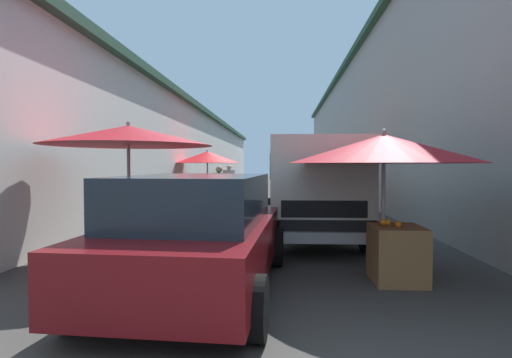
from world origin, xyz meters
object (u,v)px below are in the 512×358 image
fruit_stall_far_left (385,161)px  delivery_truck (315,192)px  fruit_stall_near_right (208,162)px  hatchback_car (199,233)px  fruit_stall_mid_lane (130,149)px  vendor_by_crates (219,187)px  fruit_stall_near_left (327,161)px  parked_scooter (190,203)px  plastic_stool (393,238)px  vendor_in_shade (229,180)px

fruit_stall_far_left → delivery_truck: 2.50m
fruit_stall_near_right → hatchback_car: fruit_stall_near_right is taller
fruit_stall_mid_lane → vendor_by_crates: size_ratio=1.80×
fruit_stall_near_right → hatchback_car: (-10.72, -1.94, -0.98)m
fruit_stall_near_right → fruit_stall_mid_lane: fruit_stall_mid_lane is taller
vendor_by_crates → fruit_stall_mid_lane: bearing=174.6°
fruit_stall_far_left → fruit_stall_mid_lane: fruit_stall_mid_lane is taller
vendor_by_crates → fruit_stall_near_left: bearing=-87.2°
fruit_stall_near_right → vendor_by_crates: size_ratio=1.66×
fruit_stall_mid_lane → fruit_stall_near_right: bearing=2.8°
fruit_stall_near_right → hatchback_car: 10.93m
parked_scooter → plastic_stool: parked_scooter is taller
fruit_stall_near_left → plastic_stool: fruit_stall_near_left is taller
fruit_stall_near_left → fruit_stall_mid_lane: bearing=146.7°
hatchback_car → parked_scooter: bearing=14.3°
fruit_stall_near_right → vendor_by_crates: bearing=-163.4°
fruit_stall_near_right → fruit_stall_near_left: size_ratio=1.08×
fruit_stall_near_right → fruit_stall_mid_lane: 9.12m
fruit_stall_far_left → plastic_stool: size_ratio=6.12×
fruit_stall_near_left → vendor_in_shade: (4.74, 3.73, -0.80)m
delivery_truck → plastic_stool: size_ratio=11.39×
fruit_stall_near_left → plastic_stool: 5.74m
vendor_by_crates → plastic_stool: (-5.38, -3.87, -0.56)m
fruit_stall_near_left → delivery_truck: 4.59m
fruit_stall_far_left → vendor_by_crates: fruit_stall_far_left is taller
delivery_truck → vendor_by_crates: delivery_truck is taller
vendor_in_shade → parked_scooter: size_ratio=0.95×
fruit_stall_mid_lane → fruit_stall_near_left: (5.97, -3.91, -0.12)m
delivery_truck → plastic_stool: delivery_truck is taller
fruit_stall_near_left → vendor_by_crates: size_ratio=1.53×
hatchback_car → parked_scooter: (6.66, 1.70, -0.29)m
fruit_stall_far_left → vendor_in_shade: (11.51, 3.77, -0.72)m
vendor_in_shade → parked_scooter: bearing=176.1°
plastic_stool → fruit_stall_near_left: bearing=5.2°
fruit_stall_mid_lane → vendor_by_crates: fruit_stall_mid_lane is taller
fruit_stall_near_right → fruit_stall_near_left: (-3.14, -4.35, -0.00)m
vendor_by_crates → parked_scooter: size_ratio=0.92×
fruit_stall_far_left → delivery_truck: size_ratio=0.54×
delivery_truck → vendor_in_shade: size_ratio=3.11×
fruit_stall_near_right → fruit_stall_far_left: bearing=-156.1°
fruit_stall_mid_lane → fruit_stall_near_left: fruit_stall_mid_lane is taller
vendor_in_shade → fruit_stall_near_left: bearing=-141.8°
delivery_truck → vendor_by_crates: size_ratio=3.20×
vendor_in_shade → parked_scooter: (-5.66, 0.38, -0.47)m
delivery_truck → plastic_stool: (-1.07, -1.24, -0.71)m
fruit_stall_far_left → vendor_in_shade: 12.13m
vendor_by_crates → parked_scooter: vendor_by_crates is taller
fruit_stall_mid_lane → delivery_truck: fruit_stall_mid_lane is taller
fruit_stall_far_left → vendor_by_crates: bearing=27.3°
vendor_in_shade → plastic_stool: size_ratio=3.66×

